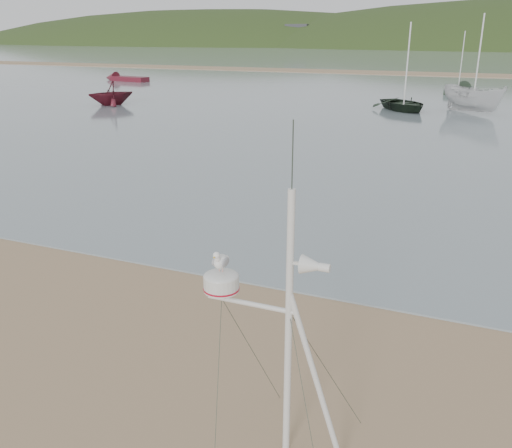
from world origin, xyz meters
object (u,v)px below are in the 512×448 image
at_px(mast_rig, 282,384).
at_px(boat_white, 477,75).
at_px(sailboat_dark_mid, 462,89).
at_px(boat_dark, 406,78).
at_px(dinghy_red_far, 120,78).
at_px(boat_red, 110,82).

bearing_deg(mast_rig, boat_white, 88.14).
bearing_deg(sailboat_dark_mid, mast_rig, -89.69).
xyz_separation_m(mast_rig, boat_white, (1.11, 34.28, 1.49)).
bearing_deg(boat_white, boat_dark, 137.61).
distance_m(boat_white, dinghy_red_far, 39.58).
bearing_deg(dinghy_red_far, boat_dark, -21.42).
relative_size(mast_rig, dinghy_red_far, 0.72).
height_order(boat_white, sailboat_dark_mid, sailboat_dark_mid).
xyz_separation_m(boat_red, sailboat_dark_mid, (23.67, 20.21, -1.40)).
distance_m(boat_red, sailboat_dark_mid, 31.16).
bearing_deg(mast_rig, sailboat_dark_mid, 90.31).
xyz_separation_m(boat_dark, boat_red, (-20.61, -5.30, -0.57)).
distance_m(mast_rig, dinghy_red_far, 59.22).
height_order(boat_white, dinghy_red_far, boat_white).
relative_size(mast_rig, boat_red, 1.30).
bearing_deg(sailboat_dark_mid, boat_white, -84.55).
relative_size(boat_dark, sailboat_dark_mid, 0.76).
bearing_deg(boat_white, sailboat_dark_mid, 46.10).
xyz_separation_m(boat_red, dinghy_red_far, (-12.46, 18.27, -1.42)).
distance_m(sailboat_dark_mid, dinghy_red_far, 36.19).
xyz_separation_m(boat_dark, sailboat_dark_mid, (3.07, 14.91, -1.97)).
xyz_separation_m(boat_white, dinghy_red_far, (-37.51, 12.43, -2.24)).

